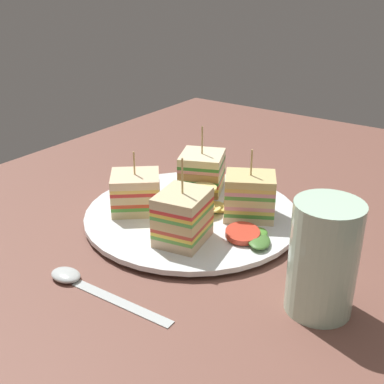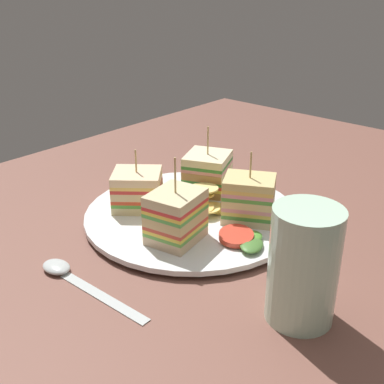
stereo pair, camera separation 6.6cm
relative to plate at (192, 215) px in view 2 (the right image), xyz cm
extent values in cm
cube|color=brown|center=(0.00, 0.00, -1.65)|extent=(117.90, 80.60, 1.80)
cylinder|color=white|center=(0.00, 0.00, -0.47)|extent=(18.19, 18.19, 0.56)
cylinder|color=white|center=(0.00, 0.00, 0.15)|extent=(29.34, 29.34, 0.69)
cube|color=beige|center=(-6.93, -3.51, 1.09)|extent=(7.35, 6.50, 1.19)
cube|color=#B2844C|center=(-3.80, -2.94, 1.09)|extent=(1.21, 5.27, 1.19)
cube|color=#65AB44|center=(-6.93, -3.51, 1.91)|extent=(7.35, 6.50, 0.46)
cube|color=#FEDA4A|center=(-6.93, -3.51, 2.37)|extent=(7.35, 6.50, 0.46)
cube|color=#D24935|center=(-6.93, -3.51, 2.83)|extent=(7.35, 6.50, 0.46)
cube|color=#DEBF7F|center=(-6.93, -3.51, 3.66)|extent=(7.35, 6.50, 1.19)
cube|color=#9E7242|center=(-3.80, -2.94, 3.66)|extent=(1.21, 5.27, 1.19)
cube|color=#55B04B|center=(-6.93, -3.51, 4.48)|extent=(7.35, 6.50, 0.46)
cube|color=#FBD449|center=(-6.93, -3.51, 4.94)|extent=(7.35, 6.50, 0.46)
cube|color=red|center=(-6.93, -3.51, 5.41)|extent=(7.35, 6.50, 0.46)
cube|color=beige|center=(-6.93, -3.51, 6.23)|extent=(7.35, 6.50, 1.19)
cylinder|color=tan|center=(-6.93, -3.51, 9.04)|extent=(0.24, 0.24, 4.43)
cube|color=beige|center=(3.34, -7.01, 0.97)|extent=(7.67, 8.18, 0.95)
cube|color=#B2844C|center=(1.81, -4.23, 0.97)|extent=(4.58, 2.67, 0.95)
cube|color=#4E933C|center=(3.34, -7.01, 1.70)|extent=(7.67, 8.18, 0.52)
cube|color=#E3C957|center=(3.34, -7.01, 2.23)|extent=(7.67, 8.18, 0.52)
cube|color=pink|center=(3.34, -7.01, 2.75)|extent=(7.67, 8.18, 0.52)
cube|color=beige|center=(3.34, -7.01, 3.49)|extent=(7.67, 8.18, 0.95)
cube|color=#9E7242|center=(1.81, -4.23, 3.49)|extent=(4.58, 2.67, 0.95)
cube|color=#53A23F|center=(3.34, -7.01, 4.23)|extent=(7.67, 8.18, 0.52)
cube|color=pink|center=(3.34, -7.01, 4.75)|extent=(7.67, 8.18, 0.52)
cube|color=#E9BF5A|center=(3.34, -7.01, 5.28)|extent=(7.67, 8.18, 0.52)
cube|color=#DCC47D|center=(3.34, -7.01, 6.02)|extent=(7.67, 8.18, 0.95)
cylinder|color=tan|center=(3.34, -7.01, 8.25)|extent=(0.24, 0.24, 3.51)
cube|color=#CFB57C|center=(7.08, 3.18, 1.03)|extent=(8.36, 8.16, 1.08)
cube|color=#9E7242|center=(4.16, 1.93, 1.03)|extent=(2.59, 5.59, 1.08)
cube|color=#F7D14E|center=(7.08, 3.18, 1.82)|extent=(8.36, 8.16, 0.50)
cube|color=#D44333|center=(7.08, 3.18, 2.32)|extent=(8.36, 8.16, 0.50)
cube|color=#3C8A39|center=(7.08, 3.18, 2.82)|extent=(8.36, 8.16, 0.50)
cube|color=beige|center=(7.08, 3.18, 3.60)|extent=(8.36, 8.16, 1.08)
cube|color=#B2844C|center=(4.16, 1.93, 3.60)|extent=(2.59, 5.59, 1.08)
cube|color=pink|center=(7.08, 3.18, 4.39)|extent=(8.36, 8.16, 0.50)
cube|color=#398234|center=(7.08, 3.18, 4.89)|extent=(8.36, 8.16, 0.50)
cube|color=beige|center=(7.08, 3.18, 5.68)|extent=(8.36, 8.16, 1.08)
cylinder|color=tan|center=(7.08, 3.18, 8.31)|extent=(0.24, 0.24, 4.18)
cube|color=beige|center=(-3.78, 6.79, 1.03)|extent=(8.70, 8.77, 1.07)
cube|color=#B2844C|center=(-1.75, 4.34, 1.03)|extent=(4.64, 3.90, 1.07)
cube|color=#4F9D39|center=(-3.78, 6.79, 1.82)|extent=(8.70, 8.77, 0.50)
cube|color=red|center=(-3.78, 6.79, 2.32)|extent=(8.70, 8.77, 0.50)
cube|color=#D6B884|center=(-3.78, 6.79, 3.11)|extent=(8.70, 8.77, 1.07)
cube|color=#B2844C|center=(-1.75, 4.34, 3.11)|extent=(4.64, 3.90, 1.07)
cube|color=red|center=(-3.78, 6.79, 3.90)|extent=(8.70, 8.77, 0.50)
cube|color=#F1C158|center=(-3.78, 6.79, 4.40)|extent=(8.70, 8.77, 0.50)
cube|color=beige|center=(-3.78, 6.79, 5.19)|extent=(8.70, 8.77, 1.07)
cylinder|color=tan|center=(-3.78, 6.79, 7.33)|extent=(0.24, 0.24, 3.21)
cylinder|color=#EBCC65|center=(2.65, -2.27, 0.83)|extent=(4.23, 4.25, 0.89)
cylinder|color=#F1D675|center=(0.62, -1.97, 1.29)|extent=(4.36, 4.31, 1.06)
cylinder|color=#E2BD5F|center=(0.48, -1.45, 1.69)|extent=(4.74, 4.74, 0.42)
cylinder|color=tan|center=(2.05, 0.07, 2.44)|extent=(4.80, 4.80, 0.77)
cylinder|color=#EAD87E|center=(2.52, 0.44, 3.21)|extent=(5.44, 5.43, 0.51)
cylinder|color=#E0B956|center=(0.21, 0.30, 2.66)|extent=(4.61, 4.62, 0.64)
ellipsoid|color=#5DA14E|center=(-1.41, -9.15, 0.97)|extent=(4.50, 3.58, 1.05)
ellipsoid|color=#497C35|center=(-2.48, -11.68, 0.99)|extent=(5.11, 4.29, 1.15)
ellipsoid|color=#509634|center=(-0.74, -10.56, 0.94)|extent=(4.00, 3.79, 1.03)
cylinder|color=red|center=(-2.38, -9.32, 1.23)|extent=(4.35, 4.32, 1.29)
cube|color=silver|center=(-19.45, -4.59, -0.63)|extent=(1.61, 13.03, 0.25)
ellipsoid|color=silver|center=(-19.70, 3.39, -0.25)|extent=(2.79, 3.80, 1.00)
cylinder|color=silver|center=(-8.44, -21.60, 5.19)|extent=(6.74, 6.74, 11.90)
cylinder|color=#945B38|center=(-8.44, -21.60, 1.96)|extent=(6.20, 6.20, 5.42)
camera|label=1|loc=(-48.81, -34.40, 30.69)|focal=45.49mm
camera|label=2|loc=(-44.75, -39.54, 30.69)|focal=45.49mm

